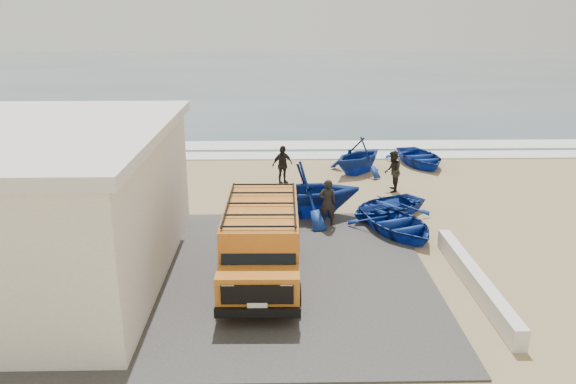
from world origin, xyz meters
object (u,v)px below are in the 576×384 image
object	(u,v)px
boat_near_right	(386,207)
fisherman_front	(327,203)
building	(14,205)
boat_far_right	(420,157)
boat_near_left	(397,223)
fisherman_middle	(393,172)
fisherman_back	(282,165)
van	(261,240)
boat_far_left	(358,155)
boat_mid_left	(306,190)
parapet	(475,280)

from	to	relation	value
boat_near_right	fisherman_front	size ratio (longest dim) A/B	1.94
building	boat_far_right	xyz separation A→B (m)	(14.24, 12.10, -1.78)
boat_near_left	fisherman_middle	distance (m)	4.83
fisherman_middle	fisherman_back	distance (m)	4.75
van	boat_far_left	world-z (taller)	van
boat_near_right	fisherman_middle	distance (m)	3.11
boat_near_left	boat_far_left	xyz separation A→B (m)	(-0.24, 7.61, 0.48)
boat_far_right	boat_near_left	bearing A→B (deg)	-118.96
boat_near_left	boat_near_right	xyz separation A→B (m)	(-0.04, 1.78, -0.02)
building	boat_mid_left	xyz separation A→B (m)	(8.23, 4.82, -1.13)
parapet	boat_far_right	distance (m)	13.22
van	boat_mid_left	bearing A→B (deg)	74.23
building	fisherman_middle	bearing A→B (deg)	33.11
building	fisherman_front	bearing A→B (deg)	23.17
boat_near_right	fisherman_front	bearing A→B (deg)	-101.67
parapet	van	bearing A→B (deg)	172.56
boat_mid_left	fisherman_middle	size ratio (longest dim) A/B	2.27
building	boat_far_right	bearing A→B (deg)	40.37
building	parapet	bearing A→B (deg)	-4.58
parapet	boat_far_right	xyz separation A→B (m)	(1.74, 13.10, 0.11)
boat_far_right	fisherman_middle	bearing A→B (deg)	-128.06
boat_near_right	fisherman_front	world-z (taller)	fisherman_front
fisherman_middle	boat_near_right	bearing A→B (deg)	-3.55
parapet	boat_mid_left	xyz separation A→B (m)	(-4.27, 5.82, 0.76)
boat_near_right	fisherman_front	distance (m)	2.55
boat_near_left	boat_near_right	size ratio (longest dim) A/B	1.06
boat_near_right	fisherman_back	size ratio (longest dim) A/B	1.94
boat_mid_left	boat_far_right	distance (m)	9.46
building	boat_mid_left	size ratio (longest dim) A/B	2.39
fisherman_front	boat_near_right	bearing A→B (deg)	-156.88
boat_near_left	fisherman_front	world-z (taller)	fisherman_front
building	fisherman_middle	size ratio (longest dim) A/B	5.43
boat_far_left	boat_far_right	distance (m)	3.57
boat_mid_left	boat_far_left	bearing A→B (deg)	-30.82
van	fisherman_front	size ratio (longest dim) A/B	3.01
boat_near_left	parapet	bearing A→B (deg)	-94.36
boat_mid_left	fisherman_middle	distance (m)	4.82
van	boat_far_right	distance (m)	14.48
boat_far_left	boat_near_left	bearing A→B (deg)	-44.34
parapet	boat_near_left	distance (m)	4.29
fisherman_front	fisherman_back	xyz separation A→B (m)	(-1.50, 5.24, -0.00)
boat_near_right	fisherman_middle	xyz separation A→B (m)	(0.82, 2.96, 0.52)
boat_near_right	boat_far_right	bearing A→B (deg)	120.52
fisherman_middle	fisherman_back	world-z (taller)	fisherman_middle
building	van	world-z (taller)	building
boat_near_left	boat_far_right	distance (m)	9.50
building	fisherman_front	world-z (taller)	building
parapet	boat_near_right	distance (m)	6.01
building	fisherman_middle	distance (m)	14.39
boat_far_right	fisherman_back	world-z (taller)	fisherman_back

